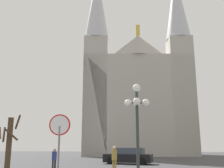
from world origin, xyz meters
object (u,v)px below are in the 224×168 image
at_px(stop_sign, 59,135).
at_px(street_lamp, 137,115).
at_px(cathedral, 137,96).
at_px(parked_car_near_black, 129,156).
at_px(bare_tree, 9,143).
at_px(pedestrian_standing, 54,158).
at_px(pedestrian_walking, 114,157).

bearing_deg(stop_sign, street_lamp, 43.75).
relative_size(cathedral, parked_car_near_black, 6.87).
bearing_deg(cathedral, street_lamp, -88.51).
xyz_separation_m(cathedral, street_lamp, (0.82, -31.64, -6.63)).
bearing_deg(parked_car_near_black, bare_tree, -125.13).
bearing_deg(street_lamp, stop_sign, -136.25).
bearing_deg(stop_sign, cathedral, 86.14).
height_order(bare_tree, pedestrian_standing, bare_tree).
relative_size(stop_sign, pedestrian_standing, 1.94).
distance_m(cathedral, bare_tree, 31.21).
distance_m(stop_sign, bare_tree, 7.44).
xyz_separation_m(street_lamp, bare_tree, (-8.22, 2.41, -1.46)).
bearing_deg(parked_car_near_black, pedestrian_walking, -92.08).
xyz_separation_m(stop_sign, pedestrian_standing, (-2.49, 6.78, -1.25)).
distance_m(pedestrian_walking, pedestrian_standing, 4.14).
bearing_deg(pedestrian_standing, pedestrian_walking, -8.46).
bearing_deg(pedestrian_walking, street_lamp, -63.70).
bearing_deg(stop_sign, parked_car_near_black, 82.81).
bearing_deg(cathedral, bare_tree, -104.21).
bearing_deg(pedestrian_standing, cathedral, 80.18).
height_order(parked_car_near_black, pedestrian_standing, pedestrian_standing).
xyz_separation_m(street_lamp, parked_car_near_black, (-1.22, 12.37, -2.64)).
bearing_deg(pedestrian_standing, parked_car_near_black, 62.78).
height_order(cathedral, parked_car_near_black, cathedral).
xyz_separation_m(stop_sign, parked_car_near_black, (1.94, 15.39, -1.49)).
distance_m(cathedral, stop_sign, 35.60).
distance_m(cathedral, pedestrian_standing, 29.70).
relative_size(cathedral, street_lamp, 6.60).
relative_size(bare_tree, pedestrian_walking, 2.15).
height_order(stop_sign, bare_tree, bare_tree).
bearing_deg(stop_sign, bare_tree, 132.94).
bearing_deg(stop_sign, pedestrian_walking, 75.42).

